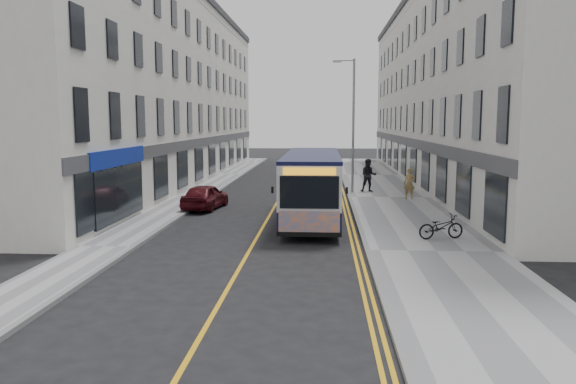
# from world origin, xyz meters

# --- Properties ---
(ground) EXTENTS (140.00, 140.00, 0.00)m
(ground) POSITION_xyz_m (0.00, 0.00, 0.00)
(ground) COLOR black
(ground) RESTS_ON ground
(pavement_east) EXTENTS (4.50, 64.00, 0.12)m
(pavement_east) POSITION_xyz_m (6.25, 12.00, 0.06)
(pavement_east) COLOR #969699
(pavement_east) RESTS_ON ground
(pavement_west) EXTENTS (2.00, 64.00, 0.12)m
(pavement_west) POSITION_xyz_m (-5.00, 12.00, 0.06)
(pavement_west) COLOR #969699
(pavement_west) RESTS_ON ground
(kerb_east) EXTENTS (0.18, 64.00, 0.13)m
(kerb_east) POSITION_xyz_m (4.00, 12.00, 0.07)
(kerb_east) COLOR slate
(kerb_east) RESTS_ON ground
(kerb_west) EXTENTS (0.18, 64.00, 0.13)m
(kerb_west) POSITION_xyz_m (-4.00, 12.00, 0.07)
(kerb_west) COLOR slate
(kerb_west) RESTS_ON ground
(road_centre_line) EXTENTS (0.12, 64.00, 0.01)m
(road_centre_line) POSITION_xyz_m (0.00, 12.00, 0.00)
(road_centre_line) COLOR gold
(road_centre_line) RESTS_ON ground
(road_dbl_yellow_inner) EXTENTS (0.10, 64.00, 0.01)m
(road_dbl_yellow_inner) POSITION_xyz_m (3.55, 12.00, 0.00)
(road_dbl_yellow_inner) COLOR gold
(road_dbl_yellow_inner) RESTS_ON ground
(road_dbl_yellow_outer) EXTENTS (0.10, 64.00, 0.01)m
(road_dbl_yellow_outer) POSITION_xyz_m (3.75, 12.00, 0.00)
(road_dbl_yellow_outer) COLOR gold
(road_dbl_yellow_outer) RESTS_ON ground
(terrace_east) EXTENTS (6.00, 46.00, 13.00)m
(terrace_east) POSITION_xyz_m (11.50, 21.00, 6.50)
(terrace_east) COLOR silver
(terrace_east) RESTS_ON ground
(terrace_west) EXTENTS (6.00, 46.00, 13.00)m
(terrace_west) POSITION_xyz_m (-9.00, 21.00, 6.50)
(terrace_west) COLOR white
(terrace_west) RESTS_ON ground
(streetlamp) EXTENTS (1.32, 0.18, 8.00)m
(streetlamp) POSITION_xyz_m (4.17, 14.00, 4.38)
(streetlamp) COLOR #919399
(streetlamp) RESTS_ON ground
(city_bus) EXTENTS (2.40, 10.24, 2.97)m
(city_bus) POSITION_xyz_m (2.01, 5.02, 1.63)
(city_bus) COLOR black
(city_bus) RESTS_ON ground
(bicycle) EXTENTS (1.80, 1.01, 0.90)m
(bicycle) POSITION_xyz_m (6.79, 0.70, 0.57)
(bicycle) COLOR black
(bicycle) RESTS_ON pavement_east
(pedestrian_near) EXTENTS (0.72, 0.59, 1.68)m
(pedestrian_near) POSITION_xyz_m (7.24, 11.38, 0.96)
(pedestrian_near) COLOR olive
(pedestrian_near) RESTS_ON pavement_east
(pedestrian_far) EXTENTS (0.99, 0.78, 1.99)m
(pedestrian_far) POSITION_xyz_m (5.24, 14.32, 1.11)
(pedestrian_far) COLOR black
(pedestrian_far) RESTS_ON pavement_east
(car_white) EXTENTS (1.78, 4.18, 1.34)m
(car_white) POSITION_xyz_m (2.90, 23.17, 0.67)
(car_white) COLOR white
(car_white) RESTS_ON ground
(car_maroon) EXTENTS (2.01, 3.92, 1.28)m
(car_maroon) POSITION_xyz_m (-3.40, 7.79, 0.64)
(car_maroon) COLOR #460B11
(car_maroon) RESTS_ON ground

